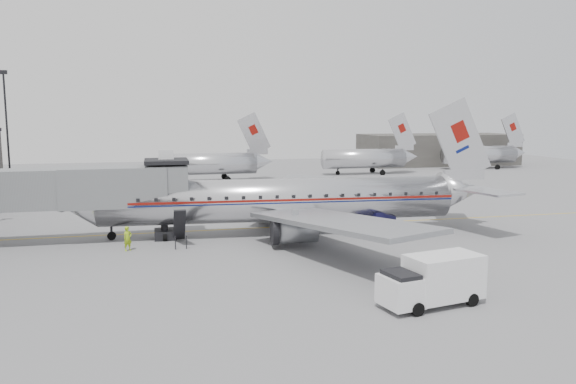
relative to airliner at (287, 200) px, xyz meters
name	(u,v)px	position (x,y,z in m)	size (l,w,h in m)	color
ground	(287,242)	(-0.72, -3.04, -2.87)	(160.00, 160.00, 0.00)	slate
hangar	(437,149)	(44.28, 56.96, 0.13)	(30.00, 12.00, 6.00)	#373532
apron_line	(304,226)	(2.28, 2.96, -2.87)	(0.15, 60.00, 0.01)	gold
jet_bridge	(65,190)	(-17.38, 0.63, 1.31)	(21.00, 6.20, 7.10)	slate
distant_aircraft_near	(211,163)	(-2.51, 38.96, -0.14)	(16.39, 3.20, 10.26)	silver
distant_aircraft_mid	(365,158)	(23.49, 42.96, -0.14)	(16.39, 3.20, 10.26)	silver
distant_aircraft_far	(480,154)	(47.49, 46.96, -0.14)	(16.39, 3.20, 10.26)	silver
airliner	(287,200)	(0.00, 0.00, 0.00)	(36.13, 33.39, 11.42)	silver
service_van	(432,280)	(3.26, -19.01, -1.50)	(5.88, 3.17, 2.62)	silver
baggage_cart_navy	(380,221)	(7.82, -1.04, -1.90)	(2.76, 2.41, 1.82)	black
ramp_worker	(128,239)	(-12.72, -3.02, -1.96)	(0.66, 0.43, 1.82)	#92BB16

